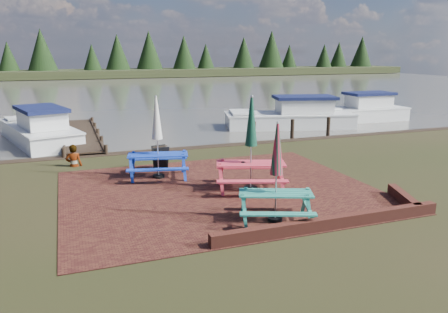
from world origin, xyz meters
The scene contains 14 objects.
ground centered at (0.00, 0.00, 0.00)m, with size 120.00×120.00×0.00m, color black.
paving centered at (0.00, 1.00, 0.01)m, with size 9.00×7.50×0.02m, color #361411.
brick_wall centered at (2.15, -2.42, 0.15)m, with size 6.21×1.79×0.30m.
water centered at (0.00, 37.00, 0.00)m, with size 120.00×60.00×0.02m, color #4B4740.
far_treeline centered at (0.00, 66.00, 3.28)m, with size 120.00×10.00×8.10m.
picnic_table_teal centered at (0.47, -1.72, 0.85)m, with size 2.19×2.08×2.43m.
picnic_table_red centered at (0.88, 0.74, 0.98)m, with size 2.49×2.35×2.79m.
picnic_table_blue centered at (-1.41, 2.97, 0.93)m, with size 2.25×2.09×2.66m.
chalkboard centered at (-1.14, 3.89, 0.44)m, with size 0.56×0.60×0.85m.
jetty centered at (-3.50, 11.28, 0.11)m, with size 1.76×9.08×1.00m.
boat_jetty centered at (-5.32, 11.42, 0.38)m, with size 4.04×7.04×1.93m.
boat_near centered at (8.00, 11.16, 0.39)m, with size 7.62×4.23×1.96m.
boat_far centered at (13.17, 11.87, 0.38)m, with size 6.26×2.34×1.94m.
person centered at (-3.97, 5.49, 0.79)m, with size 0.58×0.38×1.58m, color gray.
Camera 1 is at (-4.13, -10.64, 4.02)m, focal length 35.00 mm.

